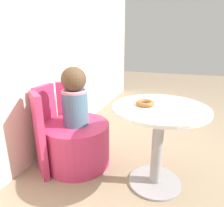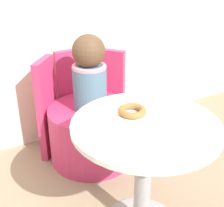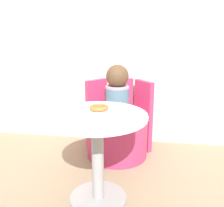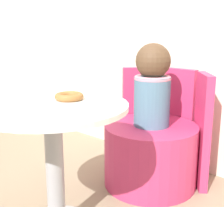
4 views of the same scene
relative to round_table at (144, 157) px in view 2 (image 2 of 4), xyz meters
name	(u,v)px [view 2 (image 2 of 4)]	position (x,y,z in m)	size (l,w,h in m)	color
round_table	(144,157)	(0.00, 0.00, 0.00)	(0.70, 0.70, 0.66)	#99999E
tub_chair	(91,133)	(0.04, 0.73, -0.27)	(0.59, 0.59, 0.40)	#C63360
booth_backrest	(77,100)	(0.04, 0.97, -0.11)	(0.69, 0.25, 0.73)	#C63360
child_figure	(89,74)	(0.04, 0.73, 0.18)	(0.23, 0.23, 0.51)	slate
donut	(132,111)	(-0.01, 0.11, 0.20)	(0.14, 0.14, 0.03)	#9E6633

